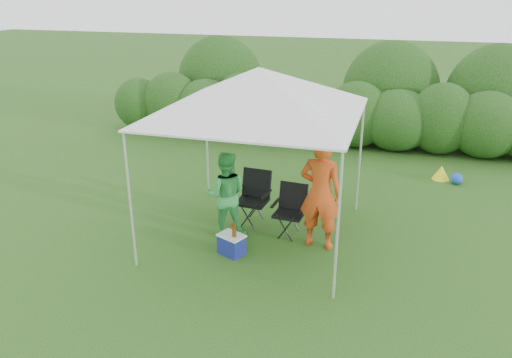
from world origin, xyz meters
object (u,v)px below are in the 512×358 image
(canopy, at_px, (259,91))
(chair_left, at_px, (254,194))
(cooler, at_px, (232,244))
(chair_right, at_px, (291,206))
(man, at_px, (320,193))
(woman, at_px, (226,194))

(canopy, relative_size, chair_left, 3.27)
(canopy, distance_m, cooler, 2.43)
(chair_left, bearing_deg, chair_right, -15.19)
(chair_left, xyz_separation_m, cooler, (0.00, -1.24, -0.37))
(man, xyz_separation_m, cooler, (-1.26, -0.66, -0.76))
(woman, bearing_deg, man, 167.05)
(chair_right, distance_m, man, 0.76)
(chair_right, distance_m, cooler, 1.26)
(woman, bearing_deg, chair_left, -130.75)
(chair_left, relative_size, man, 0.51)
(chair_left, bearing_deg, woman, -111.50)
(canopy, distance_m, woman, 1.81)
(woman, relative_size, cooler, 3.05)
(canopy, xyz_separation_m, cooler, (-0.22, -0.76, -2.29))
(chair_right, relative_size, woman, 0.59)
(canopy, bearing_deg, woman, -164.07)
(chair_left, xyz_separation_m, man, (1.27, -0.58, 0.39))
(chair_right, height_order, woman, woman)
(chair_right, xyz_separation_m, cooler, (-0.73, -0.98, -0.32))
(canopy, bearing_deg, cooler, -105.85)
(man, relative_size, cooler, 3.83)
(chair_right, bearing_deg, canopy, -152.28)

